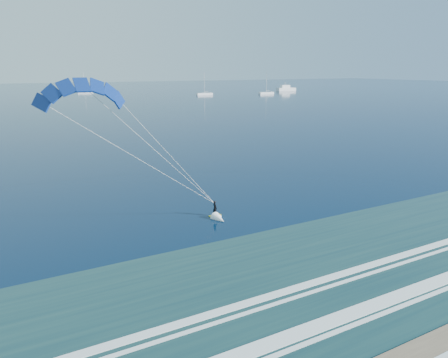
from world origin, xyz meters
name	(u,v)px	position (x,y,z in m)	size (l,w,h in m)	color
kitesurfer_rig	(156,152)	(-4.28, 23.10, 7.73)	(17.81, 5.23, 15.10)	#B7B915
motor_yacht	(286,89)	(149.76, 213.81, 1.50)	(13.73, 3.66, 5.85)	white
sailboat_3	(85,92)	(26.21, 254.54, 0.68)	(8.88, 2.40, 12.05)	white
sailboat_4	(204,94)	(82.47, 199.21, 0.69)	(9.46, 2.40, 12.81)	white
sailboat_5	(266,93)	(118.11, 189.88, 0.69)	(9.46, 2.40, 12.72)	white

